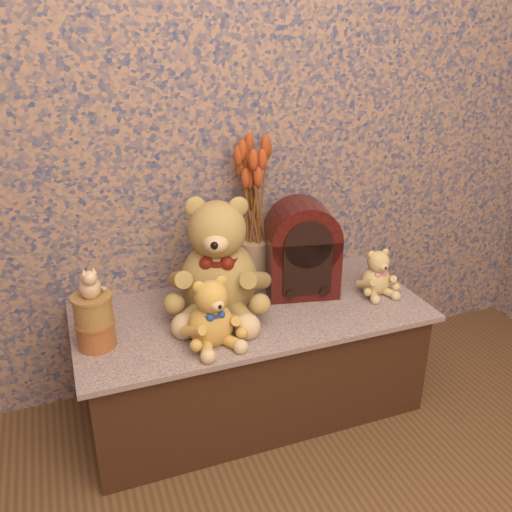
{
  "coord_description": "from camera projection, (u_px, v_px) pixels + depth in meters",
  "views": [
    {
      "loc": [
        -0.62,
        -0.48,
        1.45
      ],
      "look_at": [
        0.0,
        1.16,
        0.68
      ],
      "focal_mm": 38.41,
      "sensor_mm": 36.0,
      "label": 1
    }
  ],
  "objects": [
    {
      "name": "cathedral_radio",
      "position": [
        302.0,
        248.0,
        2.12
      ],
      "size": [
        0.31,
        0.25,
        0.38
      ],
      "primitive_type": null,
      "rotation": [
        0.0,
        0.0,
        -0.21
      ],
      "color": "#340B09",
      "rests_on": "display_shelf"
    },
    {
      "name": "ceramic_vase",
      "position": [
        254.0,
        264.0,
        2.2
      ],
      "size": [
        0.12,
        0.12,
        0.2
      ],
      "primitive_type": "cylinder",
      "rotation": [
        0.0,
        0.0,
        0.0
      ],
      "color": "tan",
      "rests_on": "display_shelf"
    },
    {
      "name": "biscuit_tin_upper",
      "position": [
        93.0,
        310.0,
        1.77
      ],
      "size": [
        0.14,
        0.14,
        0.1
      ],
      "primitive_type": "cylinder",
      "rotation": [
        0.0,
        0.0,
        0.11
      ],
      "color": "tan",
      "rests_on": "biscuit_tin_lower"
    },
    {
      "name": "dried_stalks",
      "position": [
        254.0,
        186.0,
        2.07
      ],
      "size": [
        0.25,
        0.25,
        0.45
      ],
      "primitive_type": null,
      "rotation": [
        0.0,
        0.0,
        0.03
      ],
      "color": "#B4441C",
      "rests_on": "ceramic_vase"
    },
    {
      "name": "biscuit_tin_lower",
      "position": [
        96.0,
        334.0,
        1.81
      ],
      "size": [
        0.13,
        0.13,
        0.09
      ],
      "primitive_type": "cylinder",
      "rotation": [
        0.0,
        0.0,
        -0.02
      ],
      "color": "#AF8133",
      "rests_on": "display_shelf"
    },
    {
      "name": "teddy_large",
      "position": [
        218.0,
        250.0,
        1.97
      ],
      "size": [
        0.51,
        0.55,
        0.48
      ],
      "primitive_type": null,
      "rotation": [
        0.0,
        0.0,
        -0.37
      ],
      "color": "olive",
      "rests_on": "display_shelf"
    },
    {
      "name": "cat_figurine",
      "position": [
        89.0,
        280.0,
        1.73
      ],
      "size": [
        0.09,
        0.1,
        0.11
      ],
      "primitive_type": null,
      "rotation": [
        0.0,
        0.0,
        0.07
      ],
      "color": "silver",
      "rests_on": "biscuit_tin_upper"
    },
    {
      "name": "display_shelf",
      "position": [
        252.0,
        358.0,
        2.14
      ],
      "size": [
        1.3,
        0.6,
        0.44
      ],
      "primitive_type": "cube",
      "color": "#374B71",
      "rests_on": "ground"
    },
    {
      "name": "teddy_medium",
      "position": [
        210.0,
        308.0,
        1.8
      ],
      "size": [
        0.23,
        0.27,
        0.26
      ],
      "primitive_type": null,
      "rotation": [
        0.0,
        0.0,
        0.13
      ],
      "color": "#BC8935",
      "rests_on": "display_shelf"
    },
    {
      "name": "teddy_small",
      "position": [
        376.0,
        269.0,
        2.14
      ],
      "size": [
        0.16,
        0.19,
        0.2
      ],
      "primitive_type": null,
      "rotation": [
        0.0,
        0.0,
        -0.01
      ],
      "color": "#D6B465",
      "rests_on": "display_shelf"
    }
  ]
}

